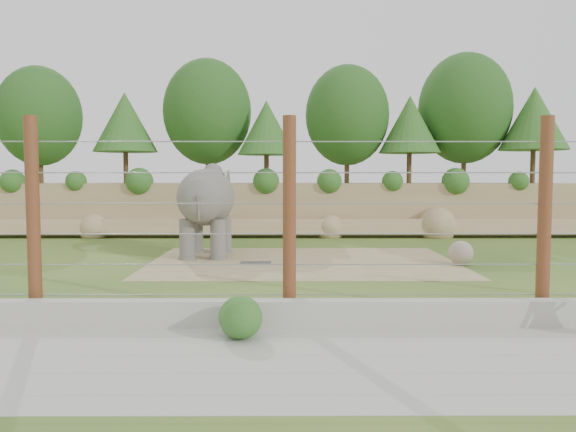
{
  "coord_description": "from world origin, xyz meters",
  "views": [
    {
      "loc": [
        -0.07,
        -15.42,
        2.82
      ],
      "look_at": [
        0.0,
        2.0,
        1.6
      ],
      "focal_mm": 35.0,
      "sensor_mm": 36.0,
      "label": 1
    }
  ],
  "objects": [
    {
      "name": "ground",
      "position": [
        0.0,
        0.0,
        0.0
      ],
      "size": [
        90.0,
        90.0,
        0.0
      ],
      "primitive_type": "plane",
      "color": "#355C22",
      "rests_on": "ground"
    },
    {
      "name": "drain_grate",
      "position": [
        -1.05,
        2.57,
        0.04
      ],
      "size": [
        1.0,
        0.6,
        0.03
      ],
      "primitive_type": "cube",
      "color": "#262628",
      "rests_on": "dirt_patch"
    },
    {
      "name": "stone_ball",
      "position": [
        5.5,
        2.23,
        0.41
      ],
      "size": [
        0.77,
        0.77,
        0.77
      ],
      "primitive_type": "sphere",
      "color": "gray",
      "rests_on": "dirt_patch"
    },
    {
      "name": "walkway_shrub",
      "position": [
        -1.0,
        -5.8,
        0.37
      ],
      "size": [
        0.72,
        0.72,
        0.72
      ],
      "primitive_type": "sphere",
      "color": "#306025",
      "rests_on": "walkway"
    },
    {
      "name": "back_embankment",
      "position": [
        0.59,
        12.68,
        3.97
      ],
      "size": [
        30.0,
        5.52,
        8.77
      ],
      "color": "#9D7E59",
      "rests_on": "ground"
    },
    {
      "name": "dirt_patch",
      "position": [
        0.5,
        3.0,
        0.01
      ],
      "size": [
        10.0,
        7.0,
        0.02
      ],
      "primitive_type": "cube",
      "color": "#927B54",
      "rests_on": "ground"
    },
    {
      "name": "walkway",
      "position": [
        0.0,
        -7.0,
        0.01
      ],
      "size": [
        26.0,
        4.0,
        0.01
      ],
      "primitive_type": "cube",
      "color": "#ABA99E",
      "rests_on": "ground"
    },
    {
      "name": "retaining_wall",
      "position": [
        0.0,
        -5.0,
        0.25
      ],
      "size": [
        26.0,
        0.35,
        0.5
      ],
      "primitive_type": "cube",
      "color": "#ABA99E",
      "rests_on": "ground"
    },
    {
      "name": "barrier_fence",
      "position": [
        0.0,
        -4.5,
        2.0
      ],
      "size": [
        20.26,
        0.26,
        4.0
      ],
      "color": "#502815",
      "rests_on": "ground"
    },
    {
      "name": "elephant",
      "position": [
        -2.89,
        4.37,
        1.62
      ],
      "size": [
        1.75,
        4.02,
        3.25
      ],
      "primitive_type": null,
      "rotation": [
        0.0,
        0.0,
        -0.01
      ],
      "color": "#66615B",
      "rests_on": "ground"
    }
  ]
}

